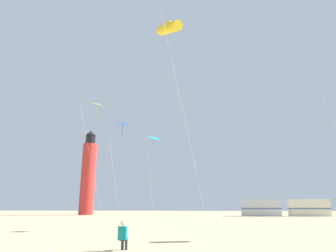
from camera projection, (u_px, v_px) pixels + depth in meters
The scene contains 8 objects.
kite_flyer_standing at pixel (123, 235), 12.31m from camera, with size 0.35×0.51×1.16m.
kite_tube_gold at pixel (169, 28), 20.82m from camera, with size 3.37×3.55×14.29m.
kite_diamond_lime at pixel (96, 109), 32.64m from camera, with size 3.12×2.39×12.63m.
kite_diamond_blue at pixel (122, 127), 28.58m from camera, with size 1.94×1.94×9.47m.
kite_diamond_cyan at pixel (154, 141), 24.21m from camera, with size 1.22×1.22×7.18m.
lighthouse_distant at pixel (88, 174), 60.87m from camera, with size 2.80×2.80×16.80m.
rv_van_silver at pixel (261, 208), 51.93m from camera, with size 6.53×2.60×2.80m.
rv_van_cream at pixel (309, 208), 51.62m from camera, with size 6.46×2.38×2.80m.
Camera 1 is at (2.96, -6.83, 1.76)m, focal length 32.45 mm.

